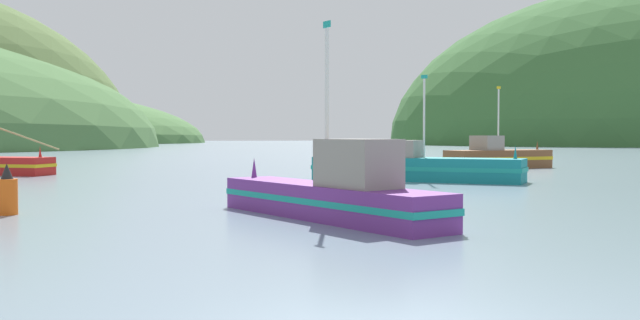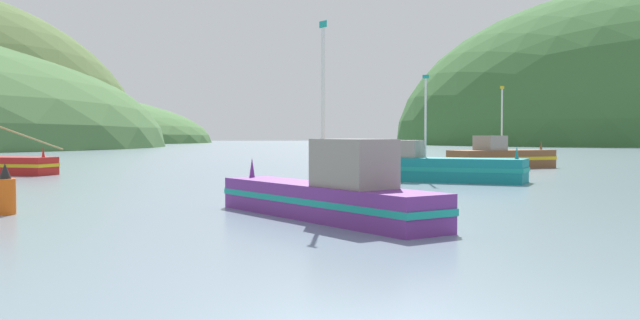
{
  "view_description": "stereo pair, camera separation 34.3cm",
  "coord_description": "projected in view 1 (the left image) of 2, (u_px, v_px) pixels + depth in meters",
  "views": [
    {
      "loc": [
        -2.44,
        -8.74,
        2.56
      ],
      "look_at": [
        3.05,
        23.35,
        1.4
      ],
      "focal_mm": 39.9,
      "sensor_mm": 36.0,
      "label": 1
    },
    {
      "loc": [
        -2.1,
        -8.8,
        2.56
      ],
      "look_at": [
        3.05,
        23.35,
        1.4
      ],
      "focal_mm": 39.9,
      "sensor_mm": 36.0,
      "label": 2
    }
  ],
  "objects": [
    {
      "name": "fishing_boat_teal",
      "position": [
        415.0,
        167.0,
        39.42
      ],
      "size": [
        11.18,
        8.5,
        5.85
      ],
      "rotation": [
        0.0,
        0.0,
        5.7
      ],
      "color": "#147F84",
      "rests_on": "ground"
    },
    {
      "name": "fishing_boat_purple",
      "position": [
        332.0,
        194.0,
        21.37
      ],
      "size": [
        5.75,
        9.5,
        5.99
      ],
      "rotation": [
        0.0,
        0.0,
        2.01
      ],
      "color": "#6B2D84",
      "rests_on": "ground"
    },
    {
      "name": "channel_buoy",
      "position": [
        7.0,
        193.0,
        22.66
      ],
      "size": [
        0.64,
        0.64,
        1.65
      ],
      "color": "#E55914",
      "rests_on": "ground"
    },
    {
      "name": "fishing_boat_brown",
      "position": [
        497.0,
        157.0,
        54.08
      ],
      "size": [
        8.92,
        4.93,
        6.25
      ],
      "rotation": [
        0.0,
        0.0,
        0.29
      ],
      "color": "brown",
      "rests_on": "ground"
    }
  ]
}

